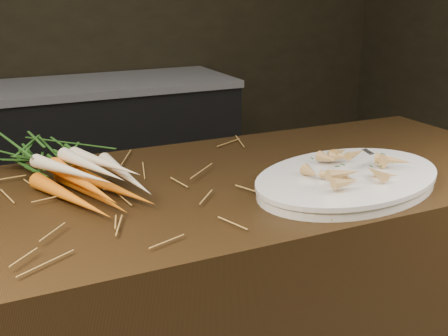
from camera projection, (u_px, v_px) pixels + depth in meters
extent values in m
cube|color=black|center=(71.00, 163.00, 3.10)|extent=(1.80, 0.60, 0.80)
cube|color=#99999E|center=(64.00, 88.00, 2.96)|extent=(1.82, 0.62, 0.04)
cone|color=orange|center=(71.00, 197.00, 1.18)|extent=(0.14, 0.30, 0.04)
cone|color=orange|center=(91.00, 192.00, 1.21)|extent=(0.11, 0.30, 0.04)
cone|color=orange|center=(111.00, 187.00, 1.24)|extent=(0.15, 0.29, 0.04)
cone|color=orange|center=(83.00, 182.00, 1.18)|extent=(0.11, 0.30, 0.04)
cone|color=beige|center=(71.00, 171.00, 1.18)|extent=(0.14, 0.27, 0.05)
cone|color=beige|center=(92.00, 166.00, 1.20)|extent=(0.10, 0.28, 0.04)
cone|color=beige|center=(105.00, 163.00, 1.23)|extent=(0.11, 0.28, 0.05)
cone|color=beige|center=(126.00, 175.00, 1.24)|extent=(0.06, 0.28, 0.03)
ellipsoid|color=#26641F|center=(39.00, 152.00, 1.39)|extent=(0.25, 0.30, 0.10)
cube|color=silver|center=(400.00, 162.00, 1.39)|extent=(0.06, 0.19, 0.00)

